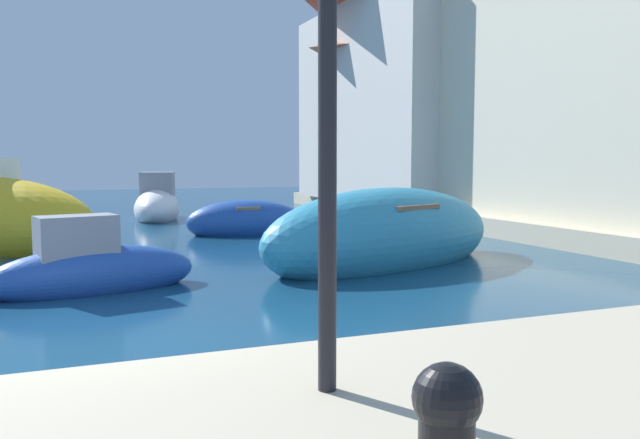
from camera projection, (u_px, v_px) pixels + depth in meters
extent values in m
plane|color=navy|center=(100.00, 355.00, 6.79)|extent=(80.00, 80.00, 0.00)
cube|color=beige|center=(611.00, 228.00, 17.16)|extent=(6.00, 32.00, 0.50)
ellipsoid|color=teal|center=(385.00, 237.00, 12.76)|extent=(6.31, 4.10, 1.90)
cube|color=brown|center=(386.00, 205.00, 12.71)|extent=(1.72, 2.00, 0.08)
ellipsoid|color=#1E479E|center=(246.00, 222.00, 17.82)|extent=(3.35, 1.76, 1.20)
cube|color=brown|center=(246.00, 207.00, 17.78)|extent=(0.78, 1.15, 0.08)
ellipsoid|color=#1E479E|center=(95.00, 275.00, 10.12)|extent=(3.30, 1.67, 0.89)
cube|color=gray|center=(77.00, 237.00, 9.92)|extent=(1.24, 0.83, 0.66)
ellipsoid|color=white|center=(157.00, 209.00, 22.38)|extent=(2.31, 3.92, 1.32)
cube|color=gray|center=(158.00, 184.00, 22.60)|extent=(1.33, 1.39, 0.83)
cube|color=beige|center=(589.00, 78.00, 17.67)|extent=(5.02, 9.86, 7.35)
cube|color=beige|center=(414.00, 127.00, 26.27)|extent=(6.01, 7.67, 5.63)
pyramid|color=#B25638|center=(415.00, 41.00, 25.97)|extent=(6.37, 8.13, 1.08)
cube|color=beige|center=(428.00, 105.00, 25.28)|extent=(6.92, 9.68, 7.19)
cylinder|color=black|center=(327.00, 98.00, 4.15)|extent=(0.12, 0.12, 3.77)
sphere|color=black|center=(447.00, 398.00, 2.78)|extent=(0.30, 0.30, 0.30)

